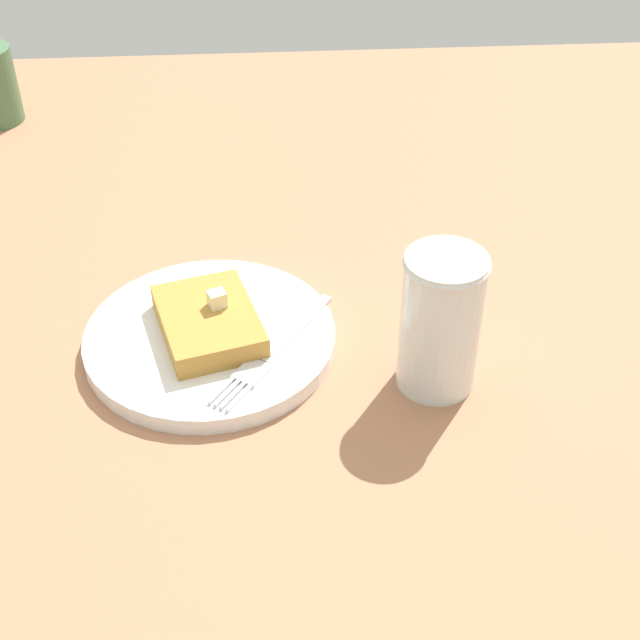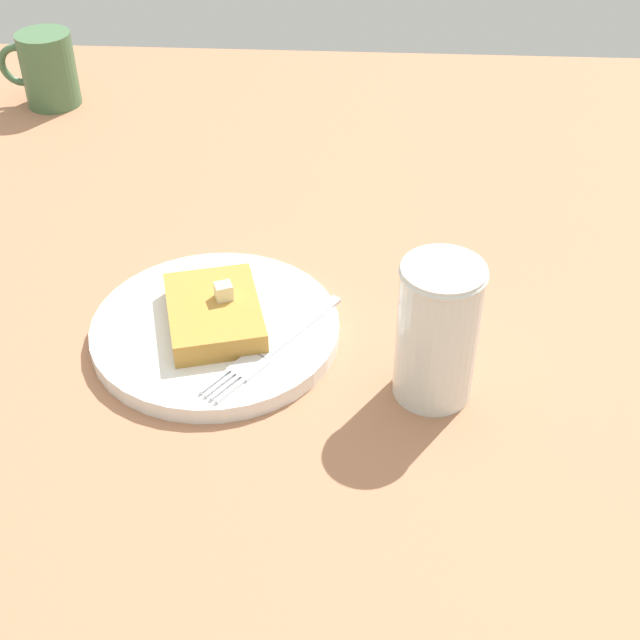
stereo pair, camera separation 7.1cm
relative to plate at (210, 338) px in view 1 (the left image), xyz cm
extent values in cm
cube|color=#A56E4E|center=(-7.36, -0.79, -2.13)|extent=(125.81, 125.81, 2.52)
cylinder|color=white|center=(0.00, 0.00, -0.12)|extent=(21.15, 21.15, 1.49)
torus|color=navy|center=(0.00, 0.00, 0.23)|extent=(21.15, 21.15, 0.80)
cube|color=#B78235|center=(0.00, 0.00, 1.69)|extent=(10.10, 12.03, 2.12)
cube|color=beige|center=(-0.81, -0.99, 3.45)|extent=(1.78, 1.70, 1.41)
cube|color=silver|center=(-7.16, 0.28, 0.81)|extent=(6.44, 8.73, 0.36)
cube|color=silver|center=(-3.51, 5.54, 0.81)|extent=(3.40, 3.55, 0.36)
cube|color=silver|center=(-2.48, 8.47, 0.81)|extent=(2.09, 2.81, 0.36)
cube|color=silver|center=(-2.03, 8.16, 0.81)|extent=(2.09, 2.81, 0.36)
cube|color=silver|center=(-1.58, 7.85, 0.81)|extent=(2.09, 2.81, 0.36)
cube|color=silver|center=(-1.12, 7.53, 0.81)|extent=(2.09, 2.81, 0.36)
cylinder|color=#381A0A|center=(-18.21, 5.61, 2.53)|extent=(5.79, 5.79, 6.79)
cylinder|color=silver|center=(-18.21, 5.61, 5.12)|extent=(6.30, 6.30, 11.97)
torus|color=silver|center=(-18.21, 5.61, 10.65)|extent=(6.55, 6.55, 0.50)
camera|label=1|loc=(-5.27, 58.20, 48.06)|focal=50.00mm
camera|label=2|loc=(-12.37, 58.24, 48.06)|focal=50.00mm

